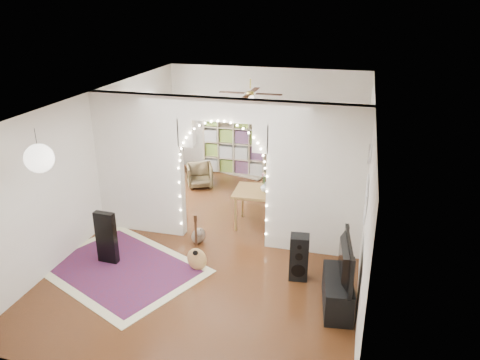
% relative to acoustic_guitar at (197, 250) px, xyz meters
% --- Properties ---
extents(floor, '(7.50, 7.50, 0.00)m').
position_rel_acoustic_guitar_xyz_m(floor, '(0.14, 1.16, -0.38)').
color(floor, black).
rests_on(floor, ground).
extents(ceiling, '(5.00, 7.50, 0.02)m').
position_rel_acoustic_guitar_xyz_m(ceiling, '(0.14, 1.16, 2.32)').
color(ceiling, white).
rests_on(ceiling, wall_back).
extents(wall_back, '(5.00, 0.02, 2.70)m').
position_rel_acoustic_guitar_xyz_m(wall_back, '(0.14, 4.91, 0.97)').
color(wall_back, silver).
rests_on(wall_back, floor).
extents(wall_front, '(5.00, 0.02, 2.70)m').
position_rel_acoustic_guitar_xyz_m(wall_front, '(0.14, -2.59, 0.97)').
color(wall_front, silver).
rests_on(wall_front, floor).
extents(wall_left, '(0.02, 7.50, 2.70)m').
position_rel_acoustic_guitar_xyz_m(wall_left, '(-2.36, 1.16, 0.97)').
color(wall_left, silver).
rests_on(wall_left, floor).
extents(wall_right, '(0.02, 7.50, 2.70)m').
position_rel_acoustic_guitar_xyz_m(wall_right, '(2.64, 1.16, 0.97)').
color(wall_right, silver).
rests_on(wall_right, floor).
extents(divider_wall, '(5.00, 0.20, 2.70)m').
position_rel_acoustic_guitar_xyz_m(divider_wall, '(0.14, 1.16, 1.05)').
color(divider_wall, silver).
rests_on(divider_wall, floor).
extents(fairy_lights, '(1.64, 0.04, 1.60)m').
position_rel_acoustic_guitar_xyz_m(fairy_lights, '(0.14, 1.03, 1.17)').
color(fairy_lights, '#FFEABF').
rests_on(fairy_lights, divider_wall).
extents(window, '(0.04, 1.20, 1.40)m').
position_rel_acoustic_guitar_xyz_m(window, '(-2.33, 2.96, 1.12)').
color(window, white).
rests_on(window, wall_left).
extents(wall_clock, '(0.03, 0.31, 0.31)m').
position_rel_acoustic_guitar_xyz_m(wall_clock, '(2.62, 0.56, 1.72)').
color(wall_clock, white).
rests_on(wall_clock, wall_right).
extents(picture_frames, '(0.02, 0.50, 0.70)m').
position_rel_acoustic_guitar_xyz_m(picture_frames, '(2.62, 0.16, 1.12)').
color(picture_frames, white).
rests_on(picture_frames, wall_right).
extents(paper_lantern, '(0.40, 0.40, 0.40)m').
position_rel_acoustic_guitar_xyz_m(paper_lantern, '(-1.76, -1.24, 1.87)').
color(paper_lantern, white).
rests_on(paper_lantern, ceiling).
extents(ceiling_fan, '(1.10, 1.10, 0.30)m').
position_rel_acoustic_guitar_xyz_m(ceiling_fan, '(0.14, 3.16, 2.02)').
color(ceiling_fan, '#A89538').
rests_on(ceiling_fan, ceiling).
extents(area_rug, '(3.18, 2.86, 0.02)m').
position_rel_acoustic_guitar_xyz_m(area_rug, '(-1.26, -0.29, -0.37)').
color(area_rug, maroon).
rests_on(area_rug, floor).
extents(guitar_case, '(0.37, 0.14, 0.94)m').
position_rel_acoustic_guitar_xyz_m(guitar_case, '(-1.57, -0.14, 0.09)').
color(guitar_case, black).
rests_on(guitar_case, floor).
extents(acoustic_guitar, '(0.37, 0.22, 0.87)m').
position_rel_acoustic_guitar_xyz_m(acoustic_guitar, '(0.00, 0.00, 0.00)').
color(acoustic_guitar, '#B97A4A').
rests_on(acoustic_guitar, floor).
extents(tabby_cat, '(0.37, 0.55, 0.37)m').
position_rel_acoustic_guitar_xyz_m(tabby_cat, '(-0.29, 0.90, -0.23)').
color(tabby_cat, brown).
rests_on(tabby_cat, floor).
extents(floor_speaker, '(0.33, 0.30, 0.77)m').
position_rel_acoustic_guitar_xyz_m(floor_speaker, '(1.68, 0.20, 0.01)').
color(floor_speaker, black).
rests_on(floor_speaker, floor).
extents(media_console, '(0.52, 1.04, 0.50)m').
position_rel_acoustic_guitar_xyz_m(media_console, '(2.34, -0.42, -0.13)').
color(media_console, black).
rests_on(media_console, floor).
extents(tv, '(0.27, 1.08, 0.62)m').
position_rel_acoustic_guitar_xyz_m(tv, '(2.34, -0.42, 0.43)').
color(tv, black).
rests_on(tv, media_console).
extents(bookcase, '(1.66, 0.85, 1.65)m').
position_rel_acoustic_guitar_xyz_m(bookcase, '(-0.61, 4.66, 0.45)').
color(bookcase, beige).
rests_on(bookcase, floor).
extents(dining_table, '(1.23, 0.85, 0.76)m').
position_rel_acoustic_guitar_xyz_m(dining_table, '(0.76, 1.88, 0.30)').
color(dining_table, olive).
rests_on(dining_table, floor).
extents(flower_vase, '(0.19, 0.19, 0.19)m').
position_rel_acoustic_guitar_xyz_m(flower_vase, '(0.76, 1.88, 0.47)').
color(flower_vase, silver).
rests_on(flower_vase, dining_table).
extents(dining_chair_left, '(0.78, 0.79, 0.55)m').
position_rel_acoustic_guitar_xyz_m(dining_chair_left, '(-1.19, 3.55, -0.11)').
color(dining_chair_left, '#4E3F27').
rests_on(dining_chair_left, floor).
extents(dining_chair_right, '(0.55, 0.56, 0.48)m').
position_rel_acoustic_guitar_xyz_m(dining_chair_right, '(1.21, 1.90, -0.14)').
color(dining_chair_right, '#4E3F27').
rests_on(dining_chair_right, floor).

